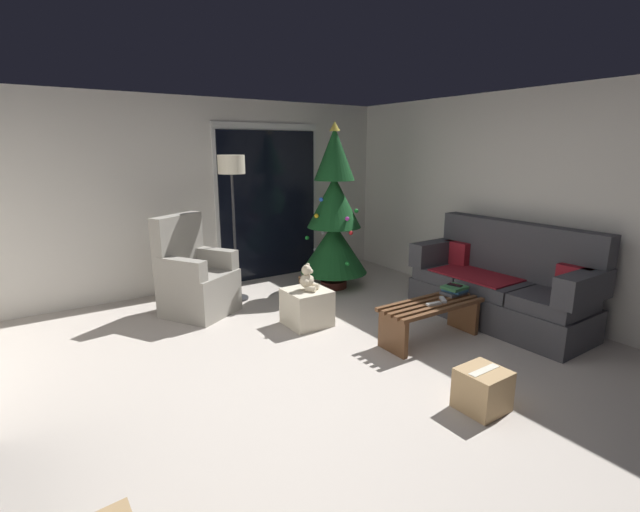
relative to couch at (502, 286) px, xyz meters
The scene contains 18 objects.
ground_plane 2.35m from the couch, behind, with size 7.00×7.00×0.00m, color #BCB2A8.
wall_back 3.92m from the couch, 127.26° to the left, with size 5.72×0.12×2.50m, color silver.
wall_right 1.01m from the couch, ahead, with size 0.12×6.00×2.50m, color silver.
patio_door_frame 3.32m from the couch, 113.69° to the left, with size 1.60×0.02×2.20m, color silver.
patio_door_glass 3.30m from the couch, 113.81° to the left, with size 1.50×0.02×2.10m, color black.
couch is the anchor object (origin of this frame).
coffee_table 1.05m from the couch, behind, with size 1.10×0.40×0.39m.
remote_white 1.06m from the couch, behind, with size 0.04×0.16×0.02m, color silver.
remote_silver 0.90m from the couch, behind, with size 0.04×0.16×0.02m, color #ADADB2.
book_stack 0.65m from the couch, behind, with size 0.25×0.23×0.09m.
cell_phone 0.65m from the couch, behind, with size 0.07×0.14×0.01m, color black.
christmas_tree 2.24m from the couch, 112.43° to the left, with size 0.90×0.90×2.19m.
armchair 3.42m from the couch, 142.64° to the left, with size 0.94×0.94×1.13m.
floor_lamp 3.30m from the couch, 133.36° to the left, with size 0.32×0.32×1.78m.
ottoman 2.13m from the couch, 149.85° to the left, with size 0.44×0.44×0.39m, color beige.
teddy_bear_cream 2.12m from the couch, 149.96° to the left, with size 0.21×0.22×0.29m.
teddy_bear_chestnut_by_tree 2.35m from the couch, 127.04° to the left, with size 0.21×0.22×0.29m.
cardboard_box_taped_mid_floor 1.93m from the couch, 147.89° to the right, with size 0.33×0.32×0.31m.
Camera 1 is at (-1.91, -2.83, 1.86)m, focal length 25.28 mm.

